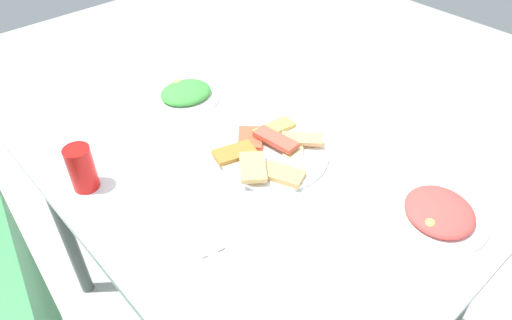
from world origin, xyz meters
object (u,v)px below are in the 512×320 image
pide_platter (272,152)px  salad_plate_greens (439,213)px  salad_plate_rice (186,93)px  spoon (189,232)px  soda_can (82,168)px  paper_napkin (195,229)px  dining_table (244,199)px  fork (201,224)px

pide_platter → salad_plate_greens: 0.45m
salad_plate_greens → salad_plate_rice: size_ratio=1.09×
salad_plate_greens → spoon: bearing=52.7°
soda_can → paper_napkin: soda_can is taller
dining_table → spoon: (-0.06, 0.22, 0.08)m
paper_napkin → spoon: size_ratio=0.67×
pide_platter → soda_can: bearing=62.3°
fork → salad_plate_rice: bearing=-24.1°
salad_plate_rice → paper_napkin: salad_plate_rice is taller
pide_platter → paper_napkin: (-0.08, 0.32, -0.01)m
pide_platter → spoon: (-0.08, 0.33, -0.01)m
pide_platter → salad_plate_rice: size_ratio=1.43×
fork → spoon: 0.04m
pide_platter → fork: (-0.08, 0.30, -0.01)m
paper_napkin → fork: size_ratio=0.61×
pide_platter → soda_can: 0.49m
paper_napkin → fork: 0.02m
dining_table → spoon: spoon is taller
dining_table → fork: fork is taller
salad_plate_greens → soda_can: (0.66, 0.57, 0.04)m
salad_plate_rice → fork: salad_plate_rice is taller
paper_napkin → soda_can: bearing=21.3°
dining_table → spoon: bearing=105.2°
dining_table → fork: 0.21m
salad_plate_greens → soda_can: bearing=40.7°
salad_plate_greens → spoon: 0.59m
soda_can → fork: soda_can is taller
pide_platter → salad_plate_rice: bearing=0.5°
soda_can → pide_platter: bearing=-117.7°
salad_plate_rice → spoon: (-0.47, 0.33, -0.01)m
soda_can → fork: 0.34m
dining_table → paper_napkin: (-0.06, 0.20, 0.08)m
paper_napkin → fork: (0.00, -0.02, 0.00)m
pide_platter → salad_plate_rice: same height
salad_plate_greens → fork: 0.56m
soda_can → paper_napkin: 0.33m
salad_plate_rice → dining_table: bearing=164.7°
dining_table → salad_plate_rice: bearing=-15.3°
salad_plate_greens → soda_can: 0.87m
soda_can → dining_table: bearing=-127.6°
soda_can → spoon: size_ratio=0.74×
salad_plate_rice → spoon: size_ratio=1.32×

